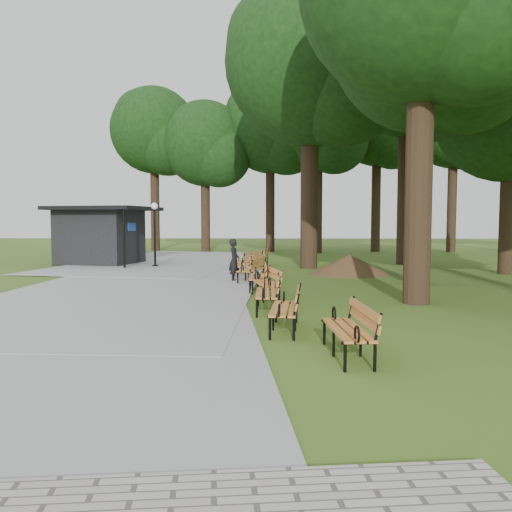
{
  "coord_description": "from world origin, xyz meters",
  "views": [
    {
      "loc": [
        0.39,
        -13.03,
        2.2
      ],
      "look_at": [
        0.04,
        2.73,
        1.1
      ],
      "focal_mm": 35.53,
      "sensor_mm": 36.0,
      "label": 1
    }
  ],
  "objects_px": {
    "lamp_post": "(155,221)",
    "bench_3": "(265,283)",
    "bench_6": "(243,265)",
    "person": "(234,260)",
    "bench_0": "(347,330)",
    "bench_5": "(251,270)",
    "bench_7": "(248,261)",
    "bench_1": "(284,309)",
    "lawn_tree_5": "(510,107)",
    "lawn_tree_4": "(407,76)",
    "kiosk": "(100,236)",
    "dirt_mound": "(349,264)",
    "bench_2": "(267,293)",
    "lawn_tree_1": "(426,38)",
    "bench_8": "(261,257)",
    "bench_4": "(257,277)",
    "lawn_tree_2": "(310,62)"
  },
  "relations": [
    {
      "from": "bench_7",
      "to": "lawn_tree_5",
      "type": "xyz_separation_m",
      "value": [
        10.65,
        -1.05,
        6.35
      ]
    },
    {
      "from": "lamp_post",
      "to": "bench_2",
      "type": "height_order",
      "value": "lamp_post"
    },
    {
      "from": "bench_2",
      "to": "bench_4",
      "type": "relative_size",
      "value": 1.0
    },
    {
      "from": "bench_3",
      "to": "bench_7",
      "type": "height_order",
      "value": "same"
    },
    {
      "from": "lawn_tree_2",
      "to": "lawn_tree_4",
      "type": "bearing_deg",
      "value": 24.11
    },
    {
      "from": "lamp_post",
      "to": "bench_7",
      "type": "relative_size",
      "value": 1.61
    },
    {
      "from": "bench_0",
      "to": "bench_5",
      "type": "xyz_separation_m",
      "value": [
        -1.87,
        9.98,
        0.0
      ]
    },
    {
      "from": "bench_8",
      "to": "bench_2",
      "type": "bearing_deg",
      "value": 7.44
    },
    {
      "from": "bench_2",
      "to": "lawn_tree_1",
      "type": "relative_size",
      "value": 0.17
    },
    {
      "from": "lawn_tree_5",
      "to": "bench_3",
      "type": "bearing_deg",
      "value": -145.67
    },
    {
      "from": "lamp_post",
      "to": "bench_3",
      "type": "distance_m",
      "value": 11.07
    },
    {
      "from": "kiosk",
      "to": "lawn_tree_5",
      "type": "distance_m",
      "value": 19.54
    },
    {
      "from": "person",
      "to": "lawn_tree_1",
      "type": "xyz_separation_m",
      "value": [
        6.44,
        -0.91,
        7.46
      ]
    },
    {
      "from": "bench_5",
      "to": "person",
      "type": "bearing_deg",
      "value": -90.0
    },
    {
      "from": "dirt_mound",
      "to": "bench_1",
      "type": "height_order",
      "value": "bench_1"
    },
    {
      "from": "bench_7",
      "to": "bench_8",
      "type": "bearing_deg",
      "value": -167.13
    },
    {
      "from": "bench_3",
      "to": "lawn_tree_1",
      "type": "height_order",
      "value": "lawn_tree_1"
    },
    {
      "from": "lawn_tree_4",
      "to": "bench_6",
      "type": "bearing_deg",
      "value": -143.37
    },
    {
      "from": "bench_6",
      "to": "lawn_tree_1",
      "type": "height_order",
      "value": "lawn_tree_1"
    },
    {
      "from": "person",
      "to": "bench_1",
      "type": "distance_m",
      "value": 8.39
    },
    {
      "from": "lamp_post",
      "to": "bench_2",
      "type": "relative_size",
      "value": 1.61
    },
    {
      "from": "lawn_tree_5",
      "to": "bench_0",
      "type": "bearing_deg",
      "value": -123.36
    },
    {
      "from": "lamp_post",
      "to": "bench_1",
      "type": "bearing_deg",
      "value": -67.73
    },
    {
      "from": "bench_8",
      "to": "kiosk",
      "type": "bearing_deg",
      "value": -92.48
    },
    {
      "from": "lamp_post",
      "to": "lawn_tree_5",
      "type": "height_order",
      "value": "lawn_tree_5"
    },
    {
      "from": "bench_8",
      "to": "dirt_mound",
      "type": "bearing_deg",
      "value": 52.43
    },
    {
      "from": "lawn_tree_4",
      "to": "kiosk",
      "type": "bearing_deg",
      "value": -179.03
    },
    {
      "from": "bench_3",
      "to": "bench_7",
      "type": "bearing_deg",
      "value": 173.94
    },
    {
      "from": "bench_7",
      "to": "lawn_tree_1",
      "type": "bearing_deg",
      "value": 79.25
    },
    {
      "from": "bench_3",
      "to": "bench_8",
      "type": "xyz_separation_m",
      "value": [
        -0.25,
        9.91,
        0.0
      ]
    },
    {
      "from": "bench_5",
      "to": "lawn_tree_5",
      "type": "relative_size",
      "value": 0.19
    },
    {
      "from": "person",
      "to": "bench_5",
      "type": "xyz_separation_m",
      "value": [
        0.62,
        -0.18,
        -0.33
      ]
    },
    {
      "from": "lawn_tree_1",
      "to": "bench_6",
      "type": "bearing_deg",
      "value": 157.89
    },
    {
      "from": "bench_3",
      "to": "bench_6",
      "type": "xyz_separation_m",
      "value": [
        -0.88,
        5.56,
        0.0
      ]
    },
    {
      "from": "bench_1",
      "to": "bench_3",
      "type": "xyz_separation_m",
      "value": [
        -0.4,
        4.28,
        0.0
      ]
    },
    {
      "from": "bench_4",
      "to": "kiosk",
      "type": "bearing_deg",
      "value": -140.97
    },
    {
      "from": "bench_7",
      "to": "bench_6",
      "type": "bearing_deg",
      "value": 24.68
    },
    {
      "from": "bench_0",
      "to": "bench_8",
      "type": "relative_size",
      "value": 1.0
    },
    {
      "from": "kiosk",
      "to": "lawn_tree_2",
      "type": "xyz_separation_m",
      "value": [
        10.39,
        -1.97,
        7.93
      ]
    },
    {
      "from": "bench_3",
      "to": "bench_4",
      "type": "bearing_deg",
      "value": 178.07
    },
    {
      "from": "lawn_tree_5",
      "to": "lawn_tree_4",
      "type": "bearing_deg",
      "value": 121.85
    },
    {
      "from": "bench_7",
      "to": "dirt_mound",
      "type": "bearing_deg",
      "value": 99.1
    },
    {
      "from": "lawn_tree_5",
      "to": "bench_8",
      "type": "bearing_deg",
      "value": 162.58
    },
    {
      "from": "kiosk",
      "to": "dirt_mound",
      "type": "relative_size",
      "value": 1.67
    },
    {
      "from": "bench_4",
      "to": "bench_0",
      "type": "bearing_deg",
      "value": 10.73
    },
    {
      "from": "bench_6",
      "to": "person",
      "type": "bearing_deg",
      "value": -11.22
    },
    {
      "from": "lamp_post",
      "to": "bench_3",
      "type": "height_order",
      "value": "lamp_post"
    },
    {
      "from": "bench_7",
      "to": "bench_8",
      "type": "height_order",
      "value": "same"
    },
    {
      "from": "bench_2",
      "to": "bench_7",
      "type": "xyz_separation_m",
      "value": [
        -0.83,
        9.9,
        0.0
      ]
    },
    {
      "from": "bench_0",
      "to": "lawn_tree_4",
      "type": "height_order",
      "value": "lawn_tree_4"
    }
  ]
}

